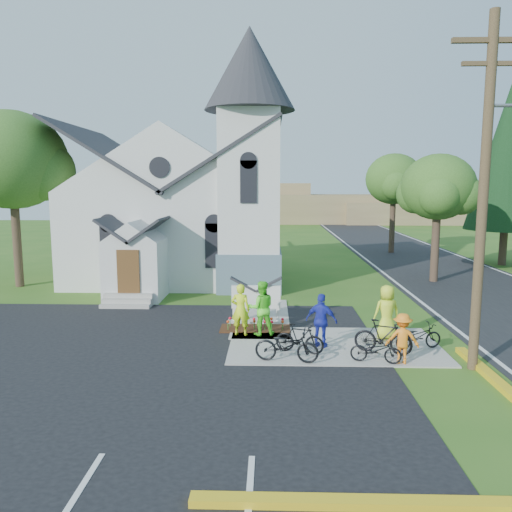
{
  "coord_description": "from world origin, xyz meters",
  "views": [
    {
      "loc": [
        -0.66,
        -15.72,
        5.35
      ],
      "look_at": [
        -1.25,
        5.0,
        2.4
      ],
      "focal_mm": 35.0,
      "sensor_mm": 36.0,
      "label": 1
    }
  ],
  "objects_px": {
    "cyclist_2": "(321,321)",
    "cyclist_4": "(387,312)",
    "utility_pole": "(486,183)",
    "bike_4": "(418,336)",
    "cyclist_3": "(402,338)",
    "bike_3": "(383,337)",
    "bike_2": "(376,350)",
    "bike_1": "(300,338)",
    "church_sign": "(256,297)",
    "cyclist_0": "(241,310)",
    "bike_0": "(287,345)",
    "cyclist_1": "(261,308)"
  },
  "relations": [
    {
      "from": "bike_2",
      "to": "cyclist_4",
      "type": "distance_m",
      "value": 2.57
    },
    {
      "from": "cyclist_3",
      "to": "bike_3",
      "type": "relative_size",
      "value": 0.83
    },
    {
      "from": "cyclist_2",
      "to": "cyclist_4",
      "type": "distance_m",
      "value": 2.53
    },
    {
      "from": "bike_1",
      "to": "bike_0",
      "type": "bearing_deg",
      "value": 170.35
    },
    {
      "from": "bike_3",
      "to": "bike_4",
      "type": "relative_size",
      "value": 1.13
    },
    {
      "from": "cyclist_2",
      "to": "bike_2",
      "type": "bearing_deg",
      "value": 158.57
    },
    {
      "from": "bike_0",
      "to": "cyclist_2",
      "type": "xyz_separation_m",
      "value": [
        1.18,
        1.42,
        0.39
      ]
    },
    {
      "from": "bike_2",
      "to": "cyclist_3",
      "type": "bearing_deg",
      "value": -77.27
    },
    {
      "from": "bike_0",
      "to": "bike_2",
      "type": "distance_m",
      "value": 2.68
    },
    {
      "from": "bike_2",
      "to": "cyclist_3",
      "type": "xyz_separation_m",
      "value": [
        0.78,
        0.0,
        0.36
      ]
    },
    {
      "from": "utility_pole",
      "to": "bike_4",
      "type": "xyz_separation_m",
      "value": [
        -1.18,
        1.62,
        -4.93
      ]
    },
    {
      "from": "bike_0",
      "to": "cyclist_3",
      "type": "bearing_deg",
      "value": -80.51
    },
    {
      "from": "bike_3",
      "to": "cyclist_4",
      "type": "relative_size",
      "value": 0.96
    },
    {
      "from": "cyclist_4",
      "to": "bike_4",
      "type": "bearing_deg",
      "value": 116.35
    },
    {
      "from": "cyclist_1",
      "to": "cyclist_3",
      "type": "xyz_separation_m",
      "value": [
        4.27,
        -2.75,
        -0.21
      ]
    },
    {
      "from": "bike_1",
      "to": "utility_pole",
      "type": "bearing_deg",
      "value": -83.98
    },
    {
      "from": "bike_3",
      "to": "bike_0",
      "type": "bearing_deg",
      "value": 126.22
    },
    {
      "from": "cyclist_1",
      "to": "cyclist_4",
      "type": "distance_m",
      "value": 4.36
    },
    {
      "from": "utility_pole",
      "to": "cyclist_4",
      "type": "distance_m",
      "value": 5.51
    },
    {
      "from": "cyclist_0",
      "to": "cyclist_4",
      "type": "distance_m",
      "value": 5.09
    },
    {
      "from": "cyclist_0",
      "to": "cyclist_4",
      "type": "bearing_deg",
      "value": -175.21
    },
    {
      "from": "utility_pole",
      "to": "bike_2",
      "type": "height_order",
      "value": "utility_pole"
    },
    {
      "from": "bike_3",
      "to": "bike_1",
      "type": "bearing_deg",
      "value": 111.5
    },
    {
      "from": "cyclist_0",
      "to": "bike_1",
      "type": "distance_m",
      "value": 2.77
    },
    {
      "from": "bike_0",
      "to": "bike_1",
      "type": "height_order",
      "value": "bike_0"
    },
    {
      "from": "utility_pole",
      "to": "cyclist_4",
      "type": "bearing_deg",
      "value": 126.7
    },
    {
      "from": "utility_pole",
      "to": "bike_4",
      "type": "height_order",
      "value": "utility_pole"
    },
    {
      "from": "bike_1",
      "to": "bike_3",
      "type": "relative_size",
      "value": 0.87
    },
    {
      "from": "utility_pole",
      "to": "cyclist_1",
      "type": "xyz_separation_m",
      "value": [
        -6.33,
        3.05,
        -4.38
      ]
    },
    {
      "from": "utility_pole",
      "to": "cyclist_4",
      "type": "relative_size",
      "value": 5.25
    },
    {
      "from": "cyclist_0",
      "to": "cyclist_4",
      "type": "xyz_separation_m",
      "value": [
        5.08,
        -0.33,
        0.03
      ]
    },
    {
      "from": "church_sign",
      "to": "bike_2",
      "type": "relative_size",
      "value": 1.45
    },
    {
      "from": "cyclist_2",
      "to": "bike_2",
      "type": "xyz_separation_m",
      "value": [
        1.5,
        -1.42,
        -0.5
      ]
    },
    {
      "from": "church_sign",
      "to": "cyclist_0",
      "type": "xyz_separation_m",
      "value": [
        -0.5,
        -1.71,
        -0.05
      ]
    },
    {
      "from": "utility_pole",
      "to": "bike_2",
      "type": "relative_size",
      "value": 6.61
    },
    {
      "from": "cyclist_0",
      "to": "bike_4",
      "type": "height_order",
      "value": "cyclist_0"
    },
    {
      "from": "bike_4",
      "to": "cyclist_2",
      "type": "bearing_deg",
      "value": 73.2
    },
    {
      "from": "cyclist_0",
      "to": "cyclist_1",
      "type": "relative_size",
      "value": 0.95
    },
    {
      "from": "cyclist_1",
      "to": "bike_0",
      "type": "bearing_deg",
      "value": 98.45
    },
    {
      "from": "bike_1",
      "to": "cyclist_3",
      "type": "relative_size",
      "value": 1.04
    },
    {
      "from": "cyclist_2",
      "to": "bike_4",
      "type": "bearing_deg",
      "value": -159.7
    },
    {
      "from": "bike_2",
      "to": "cyclist_4",
      "type": "relative_size",
      "value": 0.8
    },
    {
      "from": "utility_pole",
      "to": "cyclist_3",
      "type": "distance_m",
      "value": 5.04
    },
    {
      "from": "bike_2",
      "to": "bike_3",
      "type": "distance_m",
      "value": 0.94
    },
    {
      "from": "cyclist_0",
      "to": "bike_3",
      "type": "xyz_separation_m",
      "value": [
        4.63,
        -1.85,
        -0.38
      ]
    },
    {
      "from": "bike_4",
      "to": "bike_1",
      "type": "bearing_deg",
      "value": 82.35
    },
    {
      "from": "church_sign",
      "to": "bike_1",
      "type": "relative_size",
      "value": 1.39
    },
    {
      "from": "bike_1",
      "to": "cyclist_3",
      "type": "xyz_separation_m",
      "value": [
        3.02,
        -0.81,
        0.28
      ]
    },
    {
      "from": "cyclist_1",
      "to": "cyclist_3",
      "type": "height_order",
      "value": "cyclist_1"
    },
    {
      "from": "cyclist_0",
      "to": "bike_4",
      "type": "distance_m",
      "value": 6.06
    }
  ]
}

